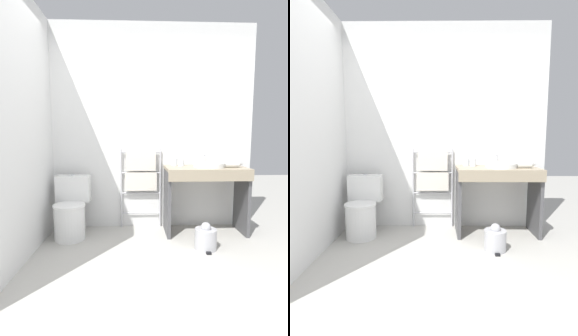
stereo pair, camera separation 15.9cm
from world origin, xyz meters
The scene contains 12 objects.
ground_plane centered at (0.00, 0.00, 0.00)m, with size 12.00×12.00×0.00m, color #B2AFA8.
wall_back centered at (0.00, 1.57, 1.32)m, with size 2.74×0.12×2.64m, color white.
wall_side centered at (-1.31, 0.75, 1.32)m, with size 0.12×2.23×2.64m, color white.
toilet centered at (-0.96, 1.15, 0.32)m, with size 0.41×0.52×0.74m.
towel_radiator centered at (-0.11, 1.46, 0.71)m, with size 0.54×0.06×1.05m.
vanity_counter centered at (0.69, 1.22, 0.57)m, with size 0.99×0.52×0.84m.
sink_basin centered at (0.73, 1.22, 0.87)m, with size 0.38×0.38×0.06m.
faucet centered at (0.73, 1.43, 0.93)m, with size 0.02×0.10×0.16m.
cup_near_wall centered at (0.33, 1.41, 0.88)m, with size 0.08×0.08×0.09m.
cup_near_edge centered at (0.41, 1.37, 0.88)m, with size 0.08×0.08×0.09m.
hair_dryer centered at (1.01, 1.20, 0.88)m, with size 0.23×0.18×0.08m.
trash_bin centered at (0.57, 0.74, 0.12)m, with size 0.23×0.27×0.30m.
Camera 1 is at (-0.21, -1.94, 1.22)m, focal length 28.00 mm.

